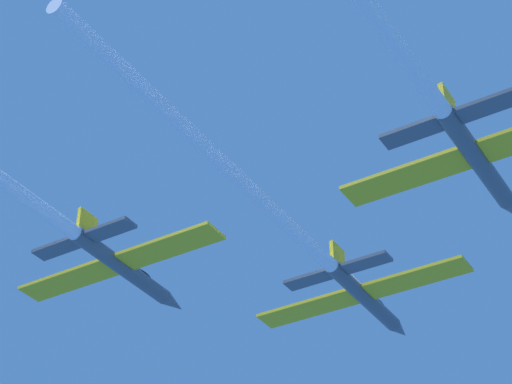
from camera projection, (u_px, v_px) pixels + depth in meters
The scene contains 3 objects.
jet_lead at pixel (296, 232), 71.97m from camera, with size 18.00×45.28×2.98m.
jet_left_wing at pixel (45, 211), 70.07m from camera, with size 18.00×40.15×2.98m.
jet_right_wing at pixel (422, 81), 57.65m from camera, with size 18.00×39.74×2.98m.
Camera 1 is at (28.77, -64.23, -38.99)m, focal length 70.20 mm.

